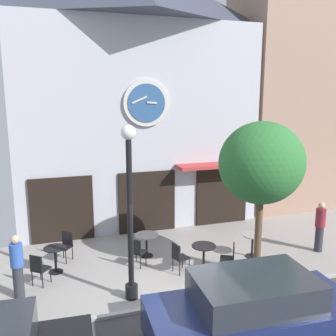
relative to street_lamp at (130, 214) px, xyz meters
name	(u,v)px	position (x,y,z in m)	size (l,w,h in m)	color
ground_plane	(186,312)	(1.10, -0.99, -2.26)	(25.05, 10.90, 0.13)	gray
clock_building	(136,91)	(1.58, 5.91, 2.97)	(9.18, 4.32, 10.03)	#B2B2BC
neighbor_building_right	(310,54)	(9.74, 6.19, 4.62)	(6.82, 3.48, 13.71)	#9E7A66
street_lamp	(130,214)	(0.00, 0.00, 0.00)	(0.36, 0.36, 4.41)	black
street_tree	(262,164)	(3.68, 0.11, 1.02)	(2.38, 2.14, 4.40)	brown
cafe_table_near_door	(55,256)	(-1.80, 2.04, -1.73)	(0.64, 0.64, 0.77)	black
cafe_table_center	(146,240)	(0.99, 2.30, -1.71)	(0.76, 0.76, 0.72)	black
cafe_table_leftmost	(204,252)	(2.38, 0.92, -1.71)	(0.72, 0.72, 0.74)	black
cafe_table_near_curb	(252,242)	(4.18, 1.22, -1.74)	(0.64, 0.64, 0.74)	black
cafe_chair_facing_wall	(39,267)	(-2.24, 1.38, -1.71)	(0.56, 0.56, 0.90)	black
cafe_chair_near_lamp	(66,244)	(-1.47, 2.80, -1.71)	(0.56, 0.56, 0.90)	black
cafe_chair_facing_street	(230,256)	(2.98, 0.42, -1.71)	(0.54, 0.54, 0.90)	black
cafe_chair_mid_row	(137,250)	(0.53, 1.65, -1.71)	(0.57, 0.57, 0.90)	black
cafe_chair_right_end	(179,256)	(1.59, 0.91, -1.71)	(0.50, 0.50, 0.90)	black
pedestrian_blue	(17,266)	(-2.72, 0.92, -1.38)	(0.45, 0.45, 1.67)	#2D2D38
pedestrian_maroon	(320,226)	(6.50, 0.94, -1.38)	(0.35, 0.35, 1.67)	#2D2D38
parked_car_navy	(253,312)	(1.96, -2.56, -1.48)	(4.38, 2.18, 1.55)	navy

